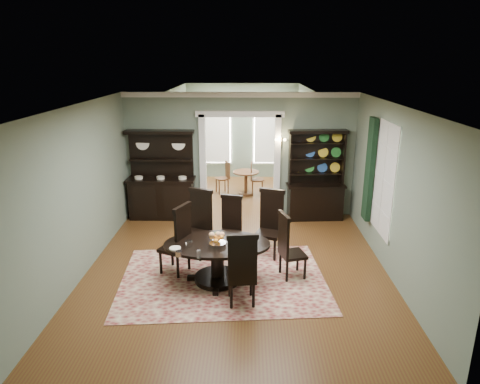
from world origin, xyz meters
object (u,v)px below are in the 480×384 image
Objects in this scene: sideboard at (162,188)px; parlor_table at (246,180)px; dining_table at (217,255)px; welsh_dresser at (315,187)px.

parlor_table is (2.02, 1.84, -0.30)m from sideboard.
dining_table is at bearing -63.32° from sideboard.
sideboard is at bearing 176.07° from welsh_dresser.
welsh_dresser is at bearing 53.62° from dining_table.
parlor_table is at bearing 42.51° from sideboard.
sideboard reaches higher than dining_table.
dining_table is 3.83m from welsh_dresser.
welsh_dresser is 2.51m from parlor_table.
dining_table is at bearing -95.24° from parlor_table.
sideboard is (-1.57, 3.15, 0.24)m from dining_table.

